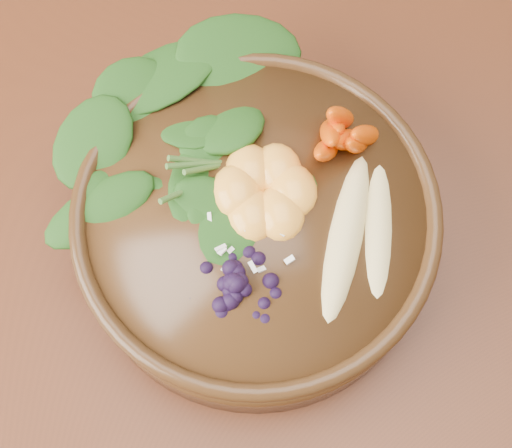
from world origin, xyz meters
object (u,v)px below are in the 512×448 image
Objects in this scene: stoneware_bowl at (256,229)px; carrot_cluster at (350,116)px; kale_heap at (221,118)px; blueberry_pile at (238,275)px; mandarin_cluster at (265,183)px; banana_halves at (365,226)px; dining_table at (505,117)px.

stoneware_bowl is 0.11m from carrot_cluster.
kale_heap is 0.12m from blueberry_pile.
kale_heap is at bearing 103.07° from stoneware_bowl.
banana_halves is at bearing -33.55° from mandarin_cluster.
dining_table is 0.35m from kale_heap.
banana_halves is at bearing 14.68° from blueberry_pile.
kale_heap is 2.07× the size of mandarin_cluster.
carrot_cluster is at bearing -13.29° from kale_heap.
dining_table is 0.30m from carrot_cluster.
mandarin_cluster is at bearing 59.86° from stoneware_bowl.
kale_heap is at bearing 156.45° from banana_halves.
blueberry_pile is (-0.09, -0.02, 0.01)m from banana_halves.
kale_heap is at bearing 88.00° from blueberry_pile.
dining_table is 21.68× the size of carrot_cluster.
stoneware_bowl is at bearing -154.45° from dining_table.
banana_halves is (0.09, -0.10, -0.01)m from kale_heap.
blueberry_pile reaches higher than banana_halves.
stoneware_bowl is 2.16× the size of blueberry_pile.
banana_halves is at bearing -21.06° from stoneware_bowl.
mandarin_cluster is 0.69× the size of blueberry_pile.
carrot_cluster reaches higher than mandarin_cluster.
blueberry_pile reaches higher than mandarin_cluster.
kale_heap reaches higher than mandarin_cluster.
kale_heap is at bearing 114.41° from mandarin_cluster.
banana_halves is at bearing -141.99° from dining_table.
carrot_cluster is 0.60× the size of blueberry_pile.
blueberry_pile is (-0.03, -0.07, 0.00)m from mandarin_cluster.
dining_table is at bearing 12.50° from kale_heap.
carrot_cluster is 0.14m from blueberry_pile.
banana_halves is (-0.20, -0.16, 0.18)m from dining_table.
banana_halves is at bearing -47.35° from kale_heap.
stoneware_bowl is 1.90× the size of banana_halves.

